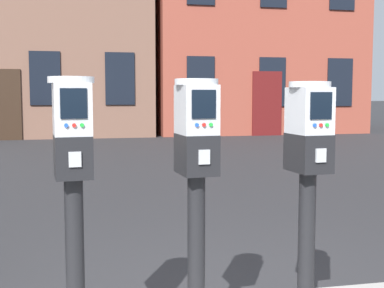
% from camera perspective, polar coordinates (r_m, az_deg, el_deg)
% --- Properties ---
extents(parking_meter_near_kerb, '(0.23, 0.26, 1.34)m').
position_cam_1_polar(parking_meter_near_kerb, '(2.59, -12.61, -2.18)').
color(parking_meter_near_kerb, black).
rests_on(parking_meter_near_kerb, sidewalk_slab).
extents(parking_meter_twin_adjacent, '(0.23, 0.26, 1.33)m').
position_cam_1_polar(parking_meter_twin_adjacent, '(2.66, 0.47, -1.96)').
color(parking_meter_twin_adjacent, black).
rests_on(parking_meter_twin_adjacent, sidewalk_slab).
extents(parking_meter_end_of_row, '(0.23, 0.26, 1.32)m').
position_cam_1_polar(parking_meter_end_of_row, '(2.86, 12.32, -1.72)').
color(parking_meter_end_of_row, black).
rests_on(parking_meter_end_of_row, sidewalk_slab).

